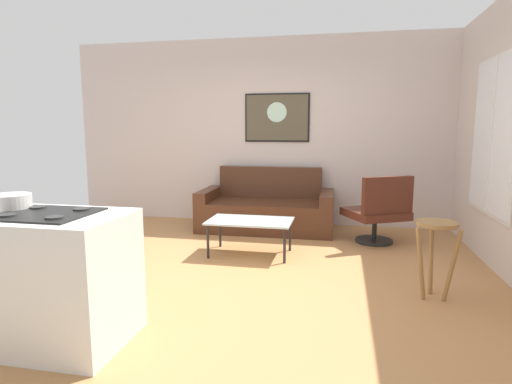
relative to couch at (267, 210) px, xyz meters
The scene contains 10 objects.
ground 1.96m from the couch, 89.65° to the right, with size 6.40×6.40×0.04m, color #B47C4A.
back_wall 1.22m from the couch, 88.61° to the left, with size 6.40×0.05×2.80m, color beige.
couch is the anchor object (origin of this frame).
coffee_table 1.28m from the couch, 88.42° to the right, with size 0.96×0.58×0.41m.
armchair 1.61m from the couch, 18.42° to the right, with size 0.89×0.88×0.88m.
bar_stool 2.88m from the couch, 49.84° to the right, with size 0.39×0.38×0.67m.
kitchen_counter 3.69m from the couch, 108.19° to the right, with size 1.61×0.70×0.91m.
mixing_bowl 3.67m from the couch, 109.79° to the right, with size 0.28×0.28×0.11m.
wall_painting 1.41m from the couch, 81.00° to the left, with size 0.98×0.03×0.72m.
window 3.00m from the couch, 21.69° to the right, with size 0.03×1.30×1.68m.
Camera 1 is at (1.04, -3.95, 1.45)m, focal length 29.39 mm.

